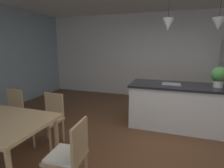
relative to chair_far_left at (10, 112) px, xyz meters
The scene contains 9 objects.
ground_plane 2.70m from the chair_far_left, ahead, with size 10.00×8.40×0.04m, color brown.
wall_back_kitchen 4.56m from the chair_far_left, 54.08° to the left, with size 10.00×0.12×2.70m, color silver.
chair_far_left is the anchor object (origin of this frame).
chair_kitchen_end 1.96m from the chair_far_left, 25.18° to the right, with size 0.43×0.43×0.87m.
chair_far_right 0.87m from the chair_far_left, ahead, with size 0.42×0.42×0.87m.
kitchen_island 3.40m from the chair_far_left, 24.19° to the left, with size 2.23×0.85×0.91m.
pendant_over_island_main 3.41m from the chair_far_left, 27.58° to the left, with size 0.20×0.20×0.75m.
pendant_over_island_aux 4.12m from the chair_far_left, 21.51° to the left, with size 0.24×0.24×0.76m.
potted_plant_on_island 3.96m from the chair_far_left, 20.93° to the left, with size 0.29×0.29×0.39m.
Camera 1 is at (0.17, -2.76, 1.66)m, focal length 28.81 mm.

